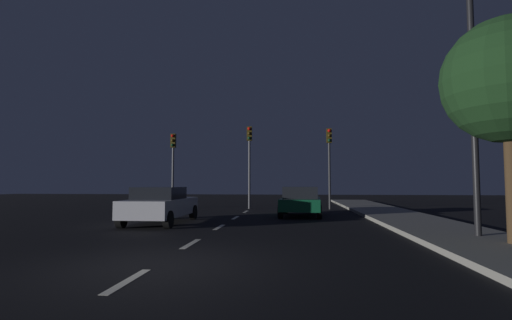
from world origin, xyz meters
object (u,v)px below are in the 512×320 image
at_px(street_lamp_right, 463,74).
at_px(car_adjacent_lane, 161,205).
at_px(traffic_signal_center, 249,151).
at_px(traffic_signal_right, 329,153).
at_px(car_stopped_ahead, 301,201).
at_px(roadside_tree_right, 508,81).
at_px(traffic_signal_left, 173,156).

bearing_deg(street_lamp_right, car_adjacent_lane, 160.84).
xyz_separation_m(traffic_signal_center, street_lamp_right, (7.64, -12.52, 1.09)).
bearing_deg(traffic_signal_right, street_lamp_right, -78.15).
distance_m(traffic_signal_center, car_adjacent_lane, 9.78).
bearing_deg(traffic_signal_center, traffic_signal_right, -0.00).
xyz_separation_m(car_stopped_ahead, roadside_tree_right, (4.96, -8.86, 3.40)).
xyz_separation_m(car_stopped_ahead, street_lamp_right, (4.50, -7.52, 4.00)).
bearing_deg(traffic_signal_right, car_stopped_ahead, -110.49).
bearing_deg(traffic_signal_left, traffic_signal_center, 0.01).
height_order(traffic_signal_left, roadside_tree_right, roadside_tree_right).
distance_m(traffic_signal_right, car_adjacent_lane, 12.04).
bearing_deg(traffic_signal_center, roadside_tree_right, -59.68).
height_order(car_adjacent_lane, roadside_tree_right, roadside_tree_right).
relative_size(car_stopped_ahead, roadside_tree_right, 0.72).
xyz_separation_m(traffic_signal_right, street_lamp_right, (2.63, -12.52, 1.21)).
distance_m(traffic_signal_left, car_adjacent_lane, 9.71).
bearing_deg(roadside_tree_right, traffic_signal_center, 120.32).
bearing_deg(car_stopped_ahead, traffic_signal_right, 69.51).
xyz_separation_m(traffic_signal_left, traffic_signal_center, (4.99, 0.00, 0.25)).
relative_size(traffic_signal_left, car_adjacent_lane, 1.07).
bearing_deg(traffic_signal_left, traffic_signal_right, 0.00).
xyz_separation_m(traffic_signal_right, roadside_tree_right, (3.10, -13.86, 0.62)).
distance_m(traffic_signal_right, street_lamp_right, 12.85).
relative_size(traffic_signal_right, street_lamp_right, 0.63).
height_order(traffic_signal_right, car_adjacent_lane, traffic_signal_right).
height_order(traffic_signal_left, car_stopped_ahead, traffic_signal_left).
height_order(car_stopped_ahead, car_adjacent_lane, car_adjacent_lane).
height_order(traffic_signal_center, car_adjacent_lane, traffic_signal_center).
bearing_deg(street_lamp_right, traffic_signal_center, 121.38).
bearing_deg(street_lamp_right, traffic_signal_right, 101.85).
xyz_separation_m(traffic_signal_center, car_stopped_ahead, (3.14, -5.00, -2.91)).
bearing_deg(roadside_tree_right, car_stopped_ahead, 119.25).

